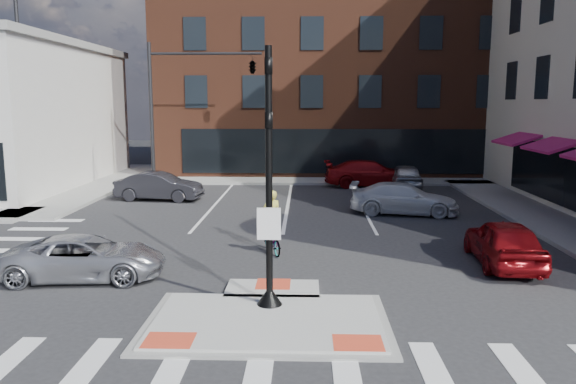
{
  "coord_description": "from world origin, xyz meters",
  "views": [
    {
      "loc": [
        0.83,
        -12.3,
        4.86
      ],
      "look_at": [
        0.28,
        5.53,
        2.0
      ],
      "focal_mm": 35.0,
      "sensor_mm": 36.0,
      "label": 1
    }
  ],
  "objects_px": {
    "red_sedan": "(504,242)",
    "bg_car_dark": "(159,186)",
    "cyclist": "(272,232)",
    "bg_car_silver": "(405,176)",
    "silver_suv": "(85,257)",
    "bg_car_red": "(370,173)",
    "white_pickup": "(404,199)"
  },
  "relations": [
    {
      "from": "bg_car_dark",
      "to": "bg_car_silver",
      "type": "xyz_separation_m",
      "value": [
        13.0,
        4.39,
        -0.0
      ]
    },
    {
      "from": "silver_suv",
      "to": "bg_car_silver",
      "type": "relative_size",
      "value": 1.06
    },
    {
      "from": "bg_car_red",
      "to": "cyclist",
      "type": "bearing_deg",
      "value": 159.42
    },
    {
      "from": "red_sedan",
      "to": "white_pickup",
      "type": "xyz_separation_m",
      "value": [
        -1.65,
        7.78,
        -0.03
      ]
    },
    {
      "from": "bg_car_dark",
      "to": "cyclist",
      "type": "bearing_deg",
      "value": -141.01
    },
    {
      "from": "silver_suv",
      "to": "bg_car_red",
      "type": "distance_m",
      "value": 20.17
    },
    {
      "from": "silver_suv",
      "to": "white_pickup",
      "type": "distance_m",
      "value": 14.09
    },
    {
      "from": "red_sedan",
      "to": "white_pickup",
      "type": "distance_m",
      "value": 7.96
    },
    {
      "from": "silver_suv",
      "to": "bg_car_dark",
      "type": "xyz_separation_m",
      "value": [
        -1.21,
        12.59,
        0.1
      ]
    },
    {
      "from": "red_sedan",
      "to": "white_pickup",
      "type": "height_order",
      "value": "red_sedan"
    },
    {
      "from": "red_sedan",
      "to": "bg_car_dark",
      "type": "relative_size",
      "value": 0.97
    },
    {
      "from": "silver_suv",
      "to": "red_sedan",
      "type": "relative_size",
      "value": 1.05
    },
    {
      "from": "red_sedan",
      "to": "bg_car_dark",
      "type": "distance_m",
      "value": 17.18
    },
    {
      "from": "bg_car_dark",
      "to": "silver_suv",
      "type": "bearing_deg",
      "value": -168.11
    },
    {
      "from": "white_pickup",
      "to": "bg_car_silver",
      "type": "distance_m",
      "value": 7.62
    },
    {
      "from": "red_sedan",
      "to": "cyclist",
      "type": "xyz_separation_m",
      "value": [
        -7.05,
        1.14,
        -0.01
      ]
    },
    {
      "from": "cyclist",
      "to": "red_sedan",
      "type": "bearing_deg",
      "value": 150.64
    },
    {
      "from": "silver_suv",
      "to": "bg_car_silver",
      "type": "bearing_deg",
      "value": -39.99
    },
    {
      "from": "bg_car_red",
      "to": "red_sedan",
      "type": "bearing_deg",
      "value": -174.49
    },
    {
      "from": "bg_car_silver",
      "to": "bg_car_red",
      "type": "distance_m",
      "value": 2.03
    },
    {
      "from": "bg_car_dark",
      "to": "bg_car_red",
      "type": "xyz_separation_m",
      "value": [
        11.07,
        5.01,
        0.06
      ]
    },
    {
      "from": "bg_car_dark",
      "to": "bg_car_red",
      "type": "relative_size",
      "value": 0.81
    },
    {
      "from": "cyclist",
      "to": "white_pickup",
      "type": "bearing_deg",
      "value": -149.28
    },
    {
      "from": "silver_suv",
      "to": "bg_car_silver",
      "type": "distance_m",
      "value": 20.67
    },
    {
      "from": "cyclist",
      "to": "bg_car_silver",
      "type": "bearing_deg",
      "value": -135.76
    },
    {
      "from": "bg_car_red",
      "to": "cyclist",
      "type": "relative_size",
      "value": 2.55
    },
    {
      "from": "bg_car_silver",
      "to": "cyclist",
      "type": "relative_size",
      "value": 1.99
    },
    {
      "from": "silver_suv",
      "to": "cyclist",
      "type": "height_order",
      "value": "cyclist"
    },
    {
      "from": "white_pickup",
      "to": "bg_car_red",
      "type": "bearing_deg",
      "value": 13.61
    },
    {
      "from": "bg_car_red",
      "to": "white_pickup",
      "type": "bearing_deg",
      "value": -178.47
    },
    {
      "from": "white_pickup",
      "to": "bg_car_silver",
      "type": "height_order",
      "value": "bg_car_silver"
    },
    {
      "from": "bg_car_silver",
      "to": "bg_car_red",
      "type": "bearing_deg",
      "value": -14.4
    }
  ]
}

